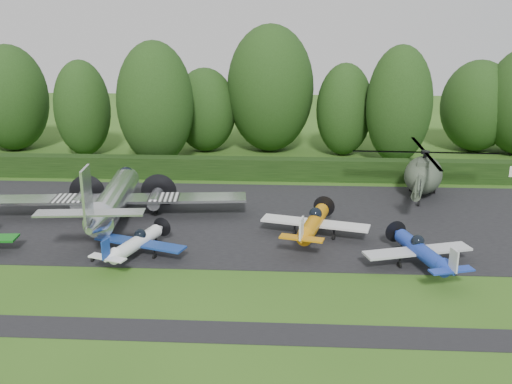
# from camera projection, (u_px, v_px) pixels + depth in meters

# --- Properties ---
(ground) EXTENTS (160.00, 160.00, 0.00)m
(ground) POSITION_uv_depth(u_px,v_px,m) (197.00, 277.00, 33.41)
(ground) COLOR #2B5217
(ground) RESTS_ON ground
(apron) EXTENTS (70.00, 18.00, 0.01)m
(apron) POSITION_uv_depth(u_px,v_px,m) (217.00, 219.00, 42.94)
(apron) COLOR black
(apron) RESTS_ON ground
(taxiway_verge) EXTENTS (70.00, 2.00, 0.00)m
(taxiway_verge) POSITION_uv_depth(u_px,v_px,m) (177.00, 331.00, 27.69)
(taxiway_verge) COLOR black
(taxiway_verge) RESTS_ON ground
(hedgerow) EXTENTS (90.00, 1.60, 2.00)m
(hedgerow) POSITION_uv_depth(u_px,v_px,m) (231.00, 179.00, 53.43)
(hedgerow) COLOR black
(hedgerow) RESTS_ON ground
(transport_plane) EXTENTS (19.50, 14.95, 6.25)m
(transport_plane) POSITION_uv_depth(u_px,v_px,m) (113.00, 200.00, 41.77)
(transport_plane) COLOR silver
(transport_plane) RESTS_ON ground
(light_plane_white) EXTENTS (6.20, 6.52, 2.38)m
(light_plane_white) POSITION_uv_depth(u_px,v_px,m) (136.00, 243.00, 35.80)
(light_plane_white) COLOR white
(light_plane_white) RESTS_ON ground
(light_plane_orange) EXTENTS (7.41, 7.80, 2.85)m
(light_plane_orange) POSITION_uv_depth(u_px,v_px,m) (313.00, 223.00, 38.68)
(light_plane_orange) COLOR #C57A0B
(light_plane_orange) RESTS_ON ground
(light_plane_blue) EXTENTS (6.79, 7.14, 2.61)m
(light_plane_blue) POSITION_uv_depth(u_px,v_px,m) (422.00, 251.00, 34.32)
(light_plane_blue) COLOR #1A349D
(light_plane_blue) RESTS_ON ground
(helicopter) EXTENTS (12.00, 14.05, 3.86)m
(helicopter) POSITION_uv_depth(u_px,v_px,m) (424.00, 172.00, 47.84)
(helicopter) COLOR #3A4636
(helicopter) RESTS_ON ground
(tree_0) EXTENTS (9.49, 9.49, 13.85)m
(tree_0) POSITION_uv_depth(u_px,v_px,m) (270.00, 89.00, 62.44)
(tree_0) COLOR black
(tree_0) RESTS_ON ground
(tree_1) EXTENTS (8.14, 8.14, 11.71)m
(tree_1) POSITION_uv_depth(u_px,v_px,m) (11.00, 98.00, 63.13)
(tree_1) COLOR black
(tree_1) RESTS_ON ground
(tree_2) EXTENTS (7.95, 7.95, 10.08)m
(tree_2) POSITION_uv_depth(u_px,v_px,m) (477.00, 106.00, 63.01)
(tree_2) COLOR black
(tree_2) RESTS_ON ground
(tree_3) EXTENTS (6.83, 6.83, 9.24)m
(tree_3) POSITION_uv_depth(u_px,v_px,m) (205.00, 110.00, 62.98)
(tree_3) COLOR black
(tree_3) RESTS_ON ground
(tree_5) EXTENTS (7.69, 7.69, 12.38)m
(tree_5) POSITION_uv_depth(u_px,v_px,m) (155.00, 103.00, 57.12)
(tree_5) COLOR black
(tree_5) RESTS_ON ground
(tree_6) EXTENTS (6.61, 6.61, 11.96)m
(tree_6) POSITION_uv_depth(u_px,v_px,m) (399.00, 105.00, 57.55)
(tree_6) COLOR black
(tree_6) RESTS_ON ground
(tree_8) EXTENTS (6.01, 6.01, 9.91)m
(tree_8) POSITION_uv_depth(u_px,v_px,m) (344.00, 110.00, 61.14)
(tree_8) COLOR black
(tree_8) RESTS_ON ground
(tree_10) EXTENTS (5.94, 5.94, 10.24)m
(tree_10) POSITION_uv_depth(u_px,v_px,m) (82.00, 108.00, 60.97)
(tree_10) COLOR black
(tree_10) RESTS_ON ground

